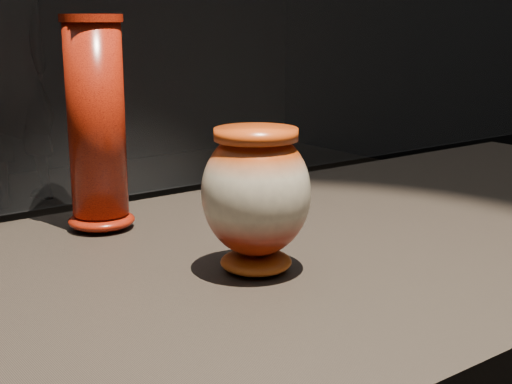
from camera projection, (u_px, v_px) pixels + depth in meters
main_vase at (256, 195)px, 0.95m from camera, size 0.18×0.18×0.20m
tall_vase at (97, 128)px, 1.13m from camera, size 0.14×0.14×0.34m
visitor at (10, 70)px, 4.73m from camera, size 0.76×0.61×1.83m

